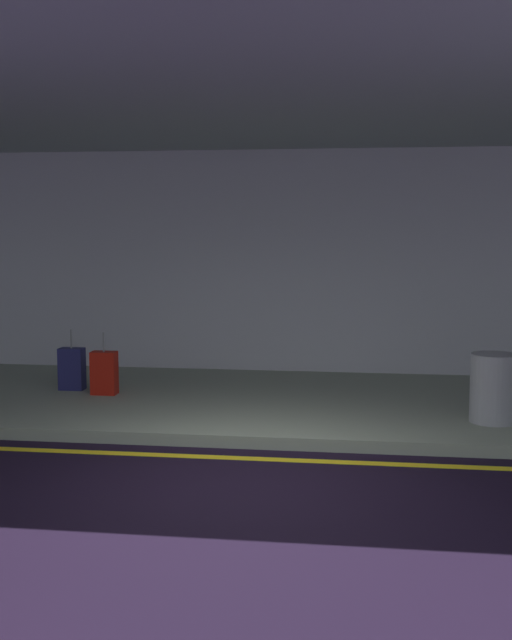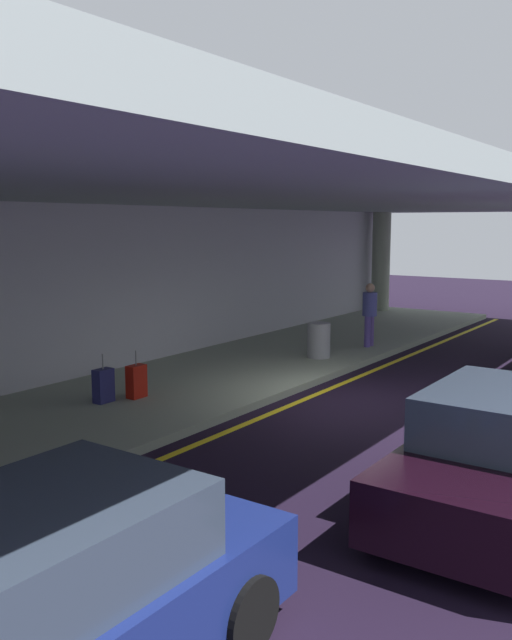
{
  "view_description": "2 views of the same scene",
  "coord_description": "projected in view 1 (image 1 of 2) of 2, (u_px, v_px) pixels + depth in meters",
  "views": [
    {
      "loc": [
        1.16,
        -7.73,
        2.55
      ],
      "look_at": [
        -0.21,
        2.43,
        1.33
      ],
      "focal_mm": 44.2,
      "sensor_mm": 36.0,
      "label": 1
    },
    {
      "loc": [
        -11.21,
        -5.82,
        3.4
      ],
      "look_at": [
        0.19,
        2.15,
        1.38
      ],
      "focal_mm": 37.5,
      "sensor_mm": 36.0,
      "label": 2
    }
  ],
  "objects": [
    {
      "name": "lane_stripe_yellow",
      "position": [
        253.0,
        459.0,
        8.68
      ],
      "size": [
        26.0,
        0.14,
        0.01
      ],
      "primitive_type": "cube",
      "color": "yellow",
      "rests_on": "ground"
    },
    {
      "name": "suitcase_upright_primary",
      "position": [
        72.0,
        369.0,
        11.63
      ],
      "size": [
        0.36,
        0.22,
        0.9
      ],
      "rotation": [
        0.0,
        0.0,
        -0.36
      ],
      "color": "#1D1E50",
      "rests_on": "sidewalk"
    },
    {
      "name": "ceiling_overhang",
      "position": [
        274.0,
        117.0,
        10.15
      ],
      "size": [
        28.0,
        13.2,
        0.3
      ],
      "primitive_type": "cube",
      "color": "gray",
      "rests_on": "support_column_far_left"
    },
    {
      "name": "sidewalk",
      "position": [
        277.0,
        403.0,
        11.1
      ],
      "size": [
        26.0,
        4.2,
        0.15
      ],
      "primitive_type": "cube",
      "color": "gray",
      "rests_on": "ground"
    },
    {
      "name": "terminal_back_wall",
      "position": [
        292.0,
        266.0,
        13.1
      ],
      "size": [
        26.0,
        0.3,
        3.8
      ],
      "primitive_type": "cube",
      "color": "#ADAFB8",
      "rests_on": "ground"
    },
    {
      "name": "trash_bin_steel",
      "position": [
        493.0,
        388.0,
        9.68
      ],
      "size": [
        0.56,
        0.56,
        0.85
      ],
      "primitive_type": "cylinder",
      "color": "gray",
      "rests_on": "sidewalk"
    },
    {
      "name": "suitcase_upright_secondary",
      "position": [
        104.0,
        373.0,
        11.3
      ],
      "size": [
        0.36,
        0.22,
        0.9
      ],
      "rotation": [
        0.0,
        0.0,
        -0.43
      ],
      "color": "#9A150A",
      "rests_on": "sidewalk"
    },
    {
      "name": "ground_plane",
      "position": [
        245.0,
        477.0,
        8.06
      ],
      "size": [
        60.0,
        60.0,
        0.0
      ],
      "primitive_type": "plane",
      "color": "black"
    }
  ]
}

